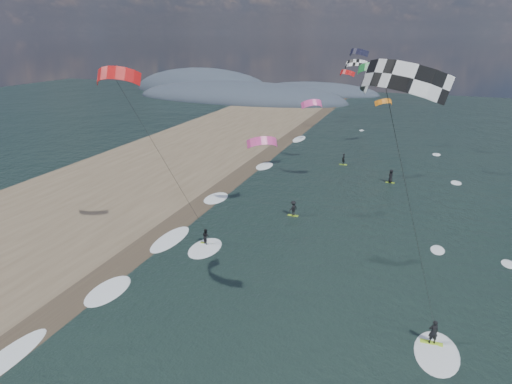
% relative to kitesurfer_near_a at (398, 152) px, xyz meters
% --- Properties ---
extents(sand_strip, '(26.00, 240.00, 0.00)m').
position_rel_kitesurfer_near_a_xyz_m(sand_strip, '(-32.82, 6.50, -13.13)').
color(sand_strip, brown).
rests_on(sand_strip, ground).
extents(wet_sand_strip, '(3.00, 240.00, 0.00)m').
position_rel_kitesurfer_near_a_xyz_m(wet_sand_strip, '(-20.82, 6.50, -13.13)').
color(wet_sand_strip, '#382D23').
rests_on(wet_sand_strip, ground).
extents(coastal_hills, '(80.00, 41.00, 15.00)m').
position_rel_kitesurfer_near_a_xyz_m(coastal_hills, '(-53.66, 104.37, -13.13)').
color(coastal_hills, '#3D4756').
rests_on(coastal_hills, ground).
extents(kitesurfer_near_a, '(7.73, 9.23, 17.36)m').
position_rel_kitesurfer_near_a_xyz_m(kitesurfer_near_a, '(0.00, 0.00, 0.00)').
color(kitesurfer_near_a, '#AFE828').
rests_on(kitesurfer_near_a, ground).
extents(kitesurfer_near_b, '(6.79, 8.38, 16.29)m').
position_rel_kitesurfer_near_a_xyz_m(kitesurfer_near_b, '(-18.16, 7.74, -2.96)').
color(kitesurfer_near_b, '#AFE828').
rests_on(kitesurfer_near_b, ground).
extents(far_kitesurfers, '(9.77, 21.37, 1.74)m').
position_rel_kitesurfer_near_a_xyz_m(far_kitesurfers, '(-6.96, 29.59, -12.29)').
color(far_kitesurfers, '#AFE828').
rests_on(far_kitesurfers, ground).
extents(bg_kite_field, '(12.41, 70.26, 9.06)m').
position_rel_kitesurfer_near_a_xyz_m(bg_kite_field, '(-8.10, 50.91, -1.65)').
color(bg_kite_field, orange).
rests_on(bg_kite_field, ground).
extents(shoreline_surf, '(2.40, 79.40, 0.11)m').
position_rel_kitesurfer_near_a_xyz_m(shoreline_surf, '(-19.62, 11.25, -13.13)').
color(shoreline_surf, white).
rests_on(shoreline_surf, ground).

